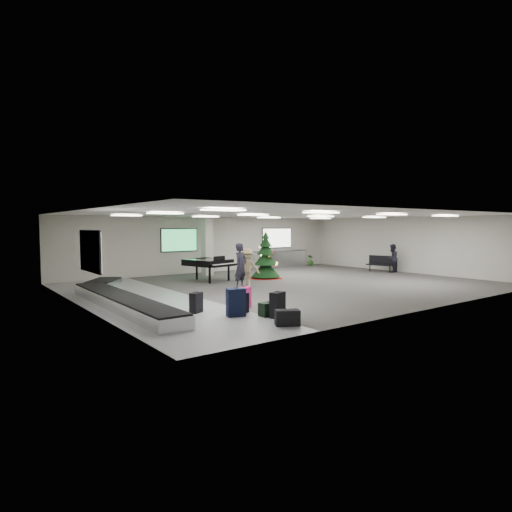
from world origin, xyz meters
TOP-DOWN VIEW (x-y plane):
  - ground at (0.00, 0.00)m, footprint 18.00×18.00m
  - room_envelope at (-0.38, 0.67)m, footprint 18.02×14.02m
  - baggage_carousel at (-7.84, -0.08)m, footprint 2.28×9.71m
  - service_counter at (5.00, 6.65)m, footprint 4.05×0.65m
  - suitcase_0 at (-4.85, -5.09)m, footprint 0.55×0.41m
  - suitcase_1 at (-5.29, -3.92)m, footprint 0.41×0.23m
  - pink_suitcase at (-4.74, -3.27)m, footprint 0.49×0.38m
  - suitcase_3 at (-4.79, -3.18)m, footprint 0.45×0.26m
  - navy_suitcase at (-5.72, -4.22)m, footprint 0.61×0.47m
  - green_duffel at (-4.88, -4.74)m, footprint 0.62×0.33m
  - suitcase_8 at (-6.41, -3.06)m, footprint 0.49×0.42m
  - black_duffel at (-5.26, -6.02)m, footprint 0.74×0.63m
  - christmas_tree at (0.70, 2.61)m, footprint 1.76×1.76m
  - grand_piano at (-2.18, 3.44)m, footprint 2.17×2.54m
  - bench at (7.94, 0.98)m, footprint 0.90×1.58m
  - traveler_a at (-2.42, 0.34)m, footprint 0.83×0.69m
  - traveler_b at (-1.75, 0.80)m, footprint 1.27×1.10m
  - traveler_bench at (8.31, 0.47)m, footprint 0.94×0.82m
  - potted_plant_left at (2.25, 6.37)m, footprint 0.61×0.63m
  - potted_plant_right at (7.43, 6.33)m, footprint 0.49×0.49m

SIDE VIEW (x-z plane):
  - ground at x=0.00m, z-range 0.00..0.00m
  - green_duffel at x=-4.88m, z-range -0.01..0.42m
  - baggage_carousel at x=-7.84m, z-range 0.00..0.43m
  - black_duffel at x=-5.26m, z-range -0.01..0.44m
  - suitcase_1 at x=-5.29m, z-range -0.01..0.63m
  - suitcase_8 at x=-6.41m, z-range -0.01..0.64m
  - suitcase_3 at x=-4.79m, z-range -0.01..0.66m
  - pink_suitcase at x=-4.74m, z-range -0.01..0.69m
  - potted_plant_right at x=7.43m, z-range 0.00..0.73m
  - suitcase_0 at x=-4.85m, z-range -0.01..0.77m
  - navy_suitcase at x=-5.72m, z-range -0.01..0.85m
  - potted_plant_left at x=2.25m, z-range 0.00..0.89m
  - bench at x=7.94m, z-range 0.06..1.01m
  - service_counter at x=5.00m, z-range 0.01..1.09m
  - traveler_bench at x=8.31m, z-range 0.00..1.63m
  - traveler_b at x=-1.75m, z-range 0.00..1.70m
  - christmas_tree at x=0.70m, z-range -0.40..2.12m
  - grand_piano at x=-2.18m, z-range 0.26..1.51m
  - traveler_a at x=-2.42m, z-range 0.00..1.95m
  - room_envelope at x=-0.38m, z-range 0.73..3.94m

